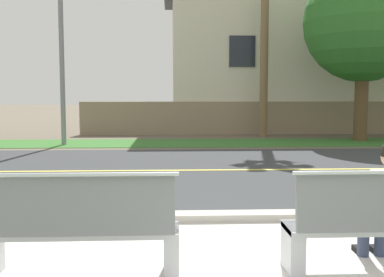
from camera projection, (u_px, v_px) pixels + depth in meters
The scene contains 12 objects.
ground_plane at pixel (194, 161), 11.83m from camera, with size 140.00×140.00×0.00m, color #665B4C.
sidewalk_pavement at pixel (234, 277), 4.27m from camera, with size 44.00×3.60×0.01m, color beige.
curb_edge at pixel (214, 217), 6.20m from camera, with size 44.00×0.30×0.11m, color #ADA89E.
street_asphalt at pixel (197, 170), 10.34m from camera, with size 52.00×8.00×0.01m, color #383A3D.
road_centre_line at pixel (197, 170), 10.33m from camera, with size 48.00×0.14×0.01m, color #E0CC4C.
far_verge_grass at pixel (187, 143), 16.22m from camera, with size 48.00×2.80×0.02m, color #38702D.
bench_left at pixel (79, 230), 4.21m from camera, with size 1.81×0.48×1.01m.
bench_right at pixel (384, 226), 4.34m from camera, with size 1.81×0.48×1.01m.
streetlamp at pixel (62, 18), 15.43m from camera, with size 0.24×2.10×7.46m.
shade_tree_left at pixel (369, 13), 16.54m from camera, with size 4.29×4.29×7.08m.
garden_wall at pixel (234, 118), 19.80m from camera, with size 13.00×0.36×1.40m, color gray.
house_across_street at pixel (280, 57), 22.84m from camera, with size 11.39×6.91×6.99m.
Camera 1 is at (-0.57, -3.71, 1.68)m, focal length 43.40 mm.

